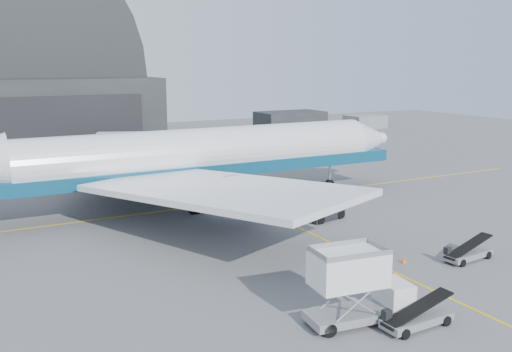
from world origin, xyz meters
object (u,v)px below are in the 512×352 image
catering_truck (356,287)px  belt_loader_b (467,253)px  airliner (186,157)px  belt_loader_a (416,318)px  pushback_tug (323,212)px

catering_truck → belt_loader_b: (13.66, 4.28, -1.60)m
belt_loader_b → airliner: bearing=110.4°
belt_loader_b → belt_loader_a: bearing=-155.8°
belt_loader_a → belt_loader_b: bearing=27.8°
airliner → belt_loader_a: (1.06, -31.27, -4.52)m
pushback_tug → belt_loader_a: pushback_tug is taller
airliner → belt_loader_a: 31.61m
catering_truck → belt_loader_a: 3.67m
belt_loader_b → catering_truck: bearing=-168.2°
pushback_tug → belt_loader_a: bearing=-125.4°
airliner → belt_loader_b: airliner is taller
catering_truck → belt_loader_a: catering_truck is taller
catering_truck → pushback_tug: catering_truck is taller
belt_loader_b → pushback_tug: bearing=95.5°
catering_truck → belt_loader_a: (2.58, -2.07, -1.59)m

